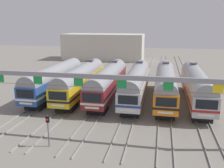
# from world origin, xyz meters

# --- Properties ---
(ground_plane) EXTENTS (160.00, 160.00, 0.00)m
(ground_plane) POSITION_xyz_m (0.00, 0.00, 0.00)
(ground_plane) COLOR gray
(track_bed) EXTENTS (22.67, 70.00, 0.15)m
(track_bed) POSITION_xyz_m (-0.00, 17.00, 0.07)
(track_bed) COLOR gray
(track_bed) RESTS_ON ground
(commuter_train_blue) EXTENTS (2.88, 18.06, 4.77)m
(commuter_train_blue) POSITION_xyz_m (-10.58, -0.01, 2.69)
(commuter_train_blue) COLOR #284C9E
(commuter_train_blue) RESTS_ON ground
(commuter_train_yellow) EXTENTS (2.88, 18.06, 5.05)m
(commuter_train_yellow) POSITION_xyz_m (-6.35, -0.00, 2.69)
(commuter_train_yellow) COLOR gold
(commuter_train_yellow) RESTS_ON ground
(commuter_train_maroon) EXTENTS (2.88, 18.06, 5.05)m
(commuter_train_maroon) POSITION_xyz_m (-2.12, -0.00, 2.69)
(commuter_train_maroon) COLOR maroon
(commuter_train_maroon) RESTS_ON ground
(commuter_train_silver) EXTENTS (2.88, 18.06, 5.05)m
(commuter_train_silver) POSITION_xyz_m (2.12, -0.00, 2.69)
(commuter_train_silver) COLOR silver
(commuter_train_silver) RESTS_ON ground
(commuter_train_orange) EXTENTS (2.88, 18.06, 5.05)m
(commuter_train_orange) POSITION_xyz_m (6.35, -0.00, 2.69)
(commuter_train_orange) COLOR orange
(commuter_train_orange) RESTS_ON ground
(commuter_train_stainless) EXTENTS (2.88, 18.06, 5.05)m
(commuter_train_stainless) POSITION_xyz_m (10.58, -0.00, 2.69)
(commuter_train_stainless) COLOR #B2B5BA
(commuter_train_stainless) RESTS_ON ground
(catenary_gantry) EXTENTS (26.40, 0.44, 6.97)m
(catenary_gantry) POSITION_xyz_m (0.00, -13.50, 5.36)
(catenary_gantry) COLOR gray
(catenary_gantry) RESTS_ON ground
(yard_signal_mast) EXTENTS (0.28, 0.35, 3.04)m
(yard_signal_mast) POSITION_xyz_m (-4.23, -16.19, 2.12)
(yard_signal_mast) COLOR #59595E
(yard_signal_mast) RESTS_ON ground
(maintenance_building) EXTENTS (24.22, 10.00, 7.82)m
(maintenance_building) POSITION_xyz_m (-12.07, 40.20, 3.91)
(maintenance_building) COLOR beige
(maintenance_building) RESTS_ON ground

